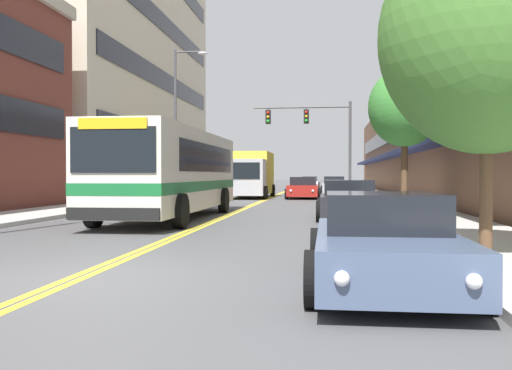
# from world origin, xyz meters

# --- Properties ---
(ground_plane) EXTENTS (240.00, 240.00, 0.00)m
(ground_plane) POSITION_xyz_m (0.00, 37.00, 0.00)
(ground_plane) COLOR #4C4C4F
(sidewalk_left) EXTENTS (3.06, 106.00, 0.14)m
(sidewalk_left) POSITION_xyz_m (-7.03, 37.00, 0.07)
(sidewalk_left) COLOR #B2ADA5
(sidewalk_left) RESTS_ON ground_plane
(sidewalk_right) EXTENTS (3.06, 106.00, 0.14)m
(sidewalk_right) POSITION_xyz_m (7.03, 37.00, 0.07)
(sidewalk_right) COLOR #B2ADA5
(sidewalk_right) RESTS_ON ground_plane
(centre_line) EXTENTS (0.34, 106.00, 0.01)m
(centre_line) POSITION_xyz_m (0.00, 37.00, 0.00)
(centre_line) COLOR yellow
(centre_line) RESTS_ON ground_plane
(office_tower_left) EXTENTS (12.08, 29.70, 26.39)m
(office_tower_left) POSITION_xyz_m (-14.80, 35.52, 13.19)
(office_tower_left) COLOR beige
(office_tower_left) RESTS_ON ground_plane
(storefront_row_right) EXTENTS (9.10, 68.00, 7.85)m
(storefront_row_right) POSITION_xyz_m (12.78, 37.00, 3.92)
(storefront_row_right) COLOR brown
(storefront_row_right) RESTS_ON ground_plane
(city_bus) EXTENTS (2.86, 11.23, 3.01)m
(city_bus) POSITION_xyz_m (-1.70, 11.54, 1.71)
(city_bus) COLOR silver
(city_bus) RESTS_ON ground_plane
(car_champagne_parked_left_near) EXTENTS (2.19, 4.91, 1.40)m
(car_champagne_parked_left_near) POSITION_xyz_m (-4.26, 21.38, 0.65)
(car_champagne_parked_left_near) COLOR beige
(car_champagne_parked_left_near) RESTS_ON ground_plane
(car_dark_grey_parked_left_far) EXTENTS (2.02, 4.26, 1.23)m
(car_dark_grey_parked_left_far) POSITION_xyz_m (-4.37, 28.27, 0.57)
(car_dark_grey_parked_left_far) COLOR #38383D
(car_dark_grey_parked_left_far) RESTS_ON ground_plane
(car_slate_blue_parked_right_foreground) EXTENTS (2.06, 4.50, 1.28)m
(car_slate_blue_parked_right_foreground) POSITION_xyz_m (4.44, -0.10, 0.59)
(car_slate_blue_parked_right_foreground) COLOR #475675
(car_slate_blue_parked_right_foreground) RESTS_ON ground_plane
(car_charcoal_parked_right_mid) EXTENTS (2.18, 4.16, 1.34)m
(car_charcoal_parked_right_mid) POSITION_xyz_m (4.43, 11.68, 0.63)
(car_charcoal_parked_right_mid) COLOR #232328
(car_charcoal_parked_right_mid) RESTS_ON ground_plane
(car_silver_parked_right_far) EXTENTS (2.00, 4.26, 1.39)m
(car_silver_parked_right_far) POSITION_xyz_m (4.26, 35.68, 0.64)
(car_silver_parked_right_far) COLOR #B7B7BC
(car_silver_parked_right_far) RESTS_ON ground_plane
(car_red_moving_lead) EXTENTS (2.15, 4.59, 1.38)m
(car_red_moving_lead) POSITION_xyz_m (2.22, 28.52, 0.64)
(car_red_moving_lead) COLOR maroon
(car_red_moving_lead) RESTS_ON ground_plane
(car_white_moving_second) EXTENTS (2.09, 4.47, 1.33)m
(car_white_moving_second) POSITION_xyz_m (1.90, 55.93, 0.61)
(car_white_moving_second) COLOR white
(car_white_moving_second) RESTS_ON ground_plane
(box_truck) EXTENTS (2.68, 7.16, 3.04)m
(box_truck) POSITION_xyz_m (-1.26, 29.43, 1.55)
(box_truck) COLOR #B7B7BC
(box_truck) RESTS_ON ground_plane
(traffic_signal_mast) EXTENTS (6.36, 0.38, 6.27)m
(traffic_signal_mast) POSITION_xyz_m (3.01, 29.34, 4.48)
(traffic_signal_mast) COLOR #47474C
(traffic_signal_mast) RESTS_ON ground_plane
(street_lamp_left_far) EXTENTS (2.02, 0.28, 8.99)m
(street_lamp_left_far) POSITION_xyz_m (-5.06, 25.27, 5.23)
(street_lamp_left_far) COLOR #47474C
(street_lamp_left_far) RESTS_ON ground_plane
(street_tree_right_near) EXTENTS (3.78, 3.78, 5.91)m
(street_tree_right_near) POSITION_xyz_m (6.46, 2.45, 3.96)
(street_tree_right_near) COLOR brown
(street_tree_right_near) RESTS_ON sidewalk_right
(street_tree_right_mid) EXTENTS (2.70, 2.70, 5.40)m
(street_tree_right_mid) POSITION_xyz_m (6.57, 13.84, 4.03)
(street_tree_right_mid) COLOR brown
(street_tree_right_mid) RESTS_ON sidewalk_right
(fire_hydrant) EXTENTS (0.32, 0.24, 0.89)m
(fire_hydrant) POSITION_xyz_m (5.95, 9.48, 0.58)
(fire_hydrant) COLOR yellow
(fire_hydrant) RESTS_ON sidewalk_right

